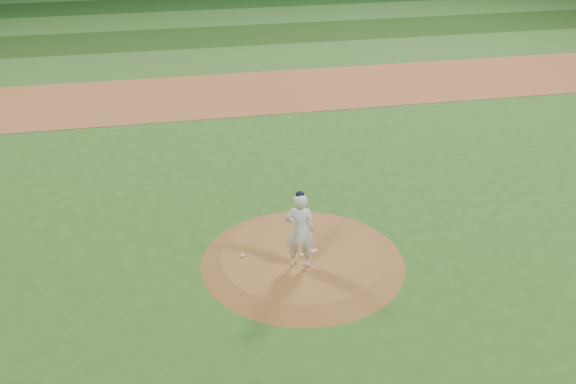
{
  "coord_description": "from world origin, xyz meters",
  "views": [
    {
      "loc": [
        -3.24,
        -14.09,
        9.8
      ],
      "look_at": [
        0.0,
        2.0,
        1.1
      ],
      "focal_mm": 40.0,
      "sensor_mm": 36.0,
      "label": 1
    }
  ],
  "objects_px": {
    "pitching_rubber": "(309,253)",
    "pitcher_on_mound": "(300,230)",
    "pitchers_mound": "(303,258)",
    "rosin_bag": "(242,256)"
  },
  "relations": [
    {
      "from": "pitching_rubber",
      "to": "pitcher_on_mound",
      "type": "height_order",
      "value": "pitcher_on_mound"
    },
    {
      "from": "pitcher_on_mound",
      "to": "pitching_rubber",
      "type": "bearing_deg",
      "value": 54.04
    },
    {
      "from": "rosin_bag",
      "to": "pitching_rubber",
      "type": "bearing_deg",
      "value": -5.84
    },
    {
      "from": "pitching_rubber",
      "to": "pitcher_on_mound",
      "type": "xyz_separation_m",
      "value": [
        -0.37,
        -0.51,
        1.06
      ]
    },
    {
      "from": "rosin_bag",
      "to": "pitcher_on_mound",
      "type": "distance_m",
      "value": 1.88
    },
    {
      "from": "pitchers_mound",
      "to": "pitcher_on_mound",
      "type": "height_order",
      "value": "pitcher_on_mound"
    },
    {
      "from": "pitchers_mound",
      "to": "pitching_rubber",
      "type": "bearing_deg",
      "value": 4.99
    },
    {
      "from": "rosin_bag",
      "to": "pitcher_on_mound",
      "type": "height_order",
      "value": "pitcher_on_mound"
    },
    {
      "from": "pitchers_mound",
      "to": "pitching_rubber",
      "type": "distance_m",
      "value": 0.22
    },
    {
      "from": "pitcher_on_mound",
      "to": "pitchers_mound",
      "type": "bearing_deg",
      "value": 67.89
    }
  ]
}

